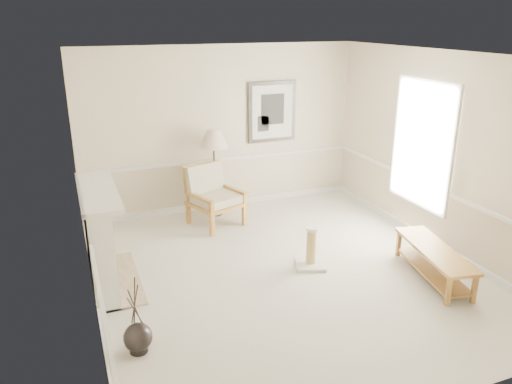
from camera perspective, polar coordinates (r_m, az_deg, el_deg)
ground at (r=6.98m, az=3.32°, el=-9.12°), size 5.50×5.50×0.00m
room at (r=6.43m, az=4.47°, el=6.19°), size 5.04×5.54×2.92m
fireplace at (r=6.72m, az=-17.40°, el=-5.13°), size 0.64×1.64×1.31m
floor_vase at (r=5.56m, az=-13.35°, el=-15.94°), size 0.30×0.30×0.89m
armchair at (r=8.40m, az=-5.10°, el=-0.03°), size 0.99×1.02×1.01m
floor_lamp at (r=8.53m, az=-4.87°, el=5.84°), size 0.49×0.49×1.53m
bench at (r=7.12m, az=19.66°, el=-7.13°), size 0.73×1.55×0.43m
scratching_post at (r=7.09m, az=6.28°, el=-7.07°), size 0.53×0.53×0.58m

